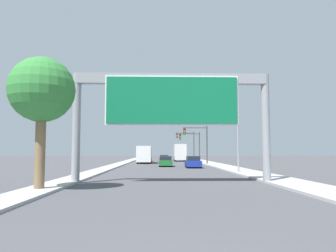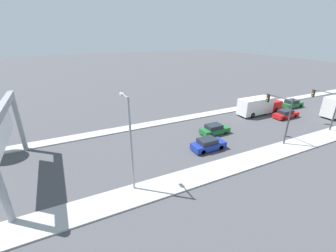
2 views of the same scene
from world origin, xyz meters
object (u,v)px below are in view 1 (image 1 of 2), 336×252
Objects in this scene: sign_gantry at (172,101)px; traffic_light_near_intersection at (199,139)px; truck_box_secondary at (145,154)px; street_lamp_right at (235,120)px; palm_tree_foreground at (42,91)px; car_far_center at (165,162)px; truck_box_primary at (180,153)px; car_mid_left at (164,159)px; car_near_right at (147,158)px; car_far_left at (193,162)px; traffic_light_mid_block at (192,142)px; traffic_light_far_intersection at (188,141)px.

traffic_light_near_intersection is at bearing 79.65° from sign_gantry.
truck_box_secondary is 0.99× the size of street_lamp_right.
palm_tree_foreground is at bearing -95.37° from truck_box_secondary.
truck_box_primary reaches higher than car_far_center.
sign_gantry is 2.91× the size of car_mid_left.
car_mid_left is at bearing 38.57° from truck_box_secondary.
car_mid_left is at bearing -60.79° from car_near_right.
car_far_center is at bearing 133.98° from car_far_left.
car_far_center is 8.88m from traffic_light_near_intersection.
truck_box_primary is 0.85× the size of truck_box_secondary.
sign_gantry is 1.52× the size of street_lamp_right.
truck_box_secondary is 1.52× the size of traffic_light_mid_block.
truck_box_secondary is (-3.50, -2.79, 0.87)m from car_mid_left.
car_far_center is (3.50, -21.27, -0.03)m from car_near_right.
truck_box_secondary is at bearing -141.43° from car_mid_left.
traffic_light_mid_block is at bearing 10.79° from car_mid_left.
car_far_left is 5.04m from car_far_center.
car_mid_left is 30.39m from street_lamp_right.
palm_tree_foreground is 0.83× the size of street_lamp_right.
traffic_light_mid_block is 30.41m from street_lamp_right.
car_mid_left is 11.08m from traffic_light_near_intersection.
palm_tree_foreground is at bearing -94.39° from car_near_right.
truck_box_primary reaches higher than car_near_right.
car_mid_left is 12.85m from traffic_light_far_intersection.
car_mid_left is 1.10× the size of car_far_center.
traffic_light_far_intersection reaches higher than traffic_light_near_intersection.
traffic_light_near_intersection is (2.01, -17.81, 2.33)m from truck_box_primary.
car_near_right is at bearing 94.41° from sign_gantry.
traffic_light_far_intersection is 0.73× the size of street_lamp_right.
truck_box_secondary is at bearing -121.04° from truck_box_primary.
car_far_center is (0.00, 24.09, -4.89)m from sign_gantry.
palm_tree_foreground is at bearing -101.72° from truck_box_primary.
car_mid_left is at bearing 100.64° from car_far_left.
sign_gantry is 3.14× the size of car_far_left.
car_far_center is (-3.50, 3.63, -0.03)m from car_far_left.
truck_box_secondary is at bearing 110.84° from street_lamp_right.
traffic_light_far_intersection reaches higher than truck_box_secondary.
sign_gantry is 8.37m from palm_tree_foreground.
truck_box_primary is at bearing 20.25° from car_near_right.
palm_tree_foreground is (-10.80, -24.56, 4.72)m from car_far_left.
car_near_right is 0.71× the size of traffic_light_near_intersection.
sign_gantry is at bearing -99.71° from car_far_left.
sign_gantry reaches higher than truck_box_primary.
car_far_left is 1.02× the size of car_far_center.
sign_gantry is at bearing -100.35° from traffic_light_near_intersection.
truck_box_primary is at bearing 90.00° from car_far_left.
car_far_center is at bearing -108.67° from traffic_light_mid_block.
truck_box_primary is at bearing 68.41° from car_mid_left.
car_far_left is 0.93× the size of car_mid_left.
palm_tree_foreground reaches higher than traffic_light_far_intersection.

